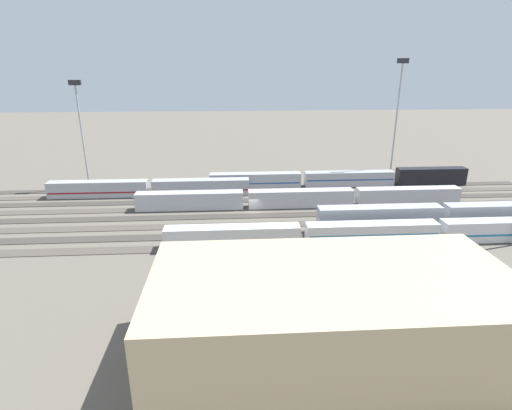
% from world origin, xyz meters
% --- Properties ---
extents(ground_plane, '(400.00, 400.00, 0.00)m').
position_xyz_m(ground_plane, '(0.00, 0.00, 0.00)').
color(ground_plane, '#60594F').
extents(track_bed_0, '(140.00, 2.80, 0.12)m').
position_xyz_m(track_bed_0, '(0.00, -17.50, 0.06)').
color(track_bed_0, '#3D3833').
rests_on(track_bed_0, ground_plane).
extents(track_bed_1, '(140.00, 2.80, 0.12)m').
position_xyz_m(track_bed_1, '(0.00, -12.50, 0.06)').
color(track_bed_1, '#4C443D').
rests_on(track_bed_1, ground_plane).
extents(track_bed_2, '(140.00, 2.80, 0.12)m').
position_xyz_m(track_bed_2, '(0.00, -7.50, 0.06)').
color(track_bed_2, '#3D3833').
rests_on(track_bed_2, ground_plane).
extents(track_bed_3, '(140.00, 2.80, 0.12)m').
position_xyz_m(track_bed_3, '(0.00, -2.50, 0.06)').
color(track_bed_3, '#4C443D').
rests_on(track_bed_3, ground_plane).
extents(track_bed_4, '(140.00, 2.80, 0.12)m').
position_xyz_m(track_bed_4, '(0.00, 2.50, 0.06)').
color(track_bed_4, '#3D3833').
rests_on(track_bed_4, ground_plane).
extents(track_bed_5, '(140.00, 2.80, 0.12)m').
position_xyz_m(track_bed_5, '(0.00, 7.50, 0.06)').
color(track_bed_5, '#4C443D').
rests_on(track_bed_5, ground_plane).
extents(track_bed_6, '(140.00, 2.80, 0.12)m').
position_xyz_m(track_bed_6, '(0.00, 12.50, 0.06)').
color(track_bed_6, '#3D3833').
rests_on(track_bed_6, ground_plane).
extents(track_bed_7, '(140.00, 2.80, 0.12)m').
position_xyz_m(track_bed_7, '(0.00, 17.50, 0.06)').
color(track_bed_7, '#4C443D').
rests_on(track_bed_7, ground_plane).
extents(train_on_track_0, '(66.40, 3.06, 4.40)m').
position_xyz_m(train_on_track_0, '(-23.55, -17.50, 2.10)').
color(train_on_track_0, black).
rests_on(train_on_track_0, ground_plane).
extents(train_on_track_1, '(47.20, 3.06, 3.80)m').
position_xyz_m(train_on_track_1, '(23.92, -12.50, 1.98)').
color(train_on_track_1, '#A8AAB2').
rests_on(train_on_track_1, ground_plane).
extents(train_on_track_6, '(47.20, 3.00, 5.00)m').
position_xyz_m(train_on_track_6, '(-34.82, 12.50, 2.62)').
color(train_on_track_6, '#A8AAB2').
rests_on(train_on_track_6, ground_plane).
extents(train_on_track_7, '(71.40, 3.06, 3.80)m').
position_xyz_m(train_on_track_7, '(-19.63, 17.50, 2.01)').
color(train_on_track_7, silver).
rests_on(train_on_track_7, ground_plane).
extents(train_on_track_3, '(71.40, 3.00, 3.80)m').
position_xyz_m(train_on_track_3, '(-10.59, -2.50, 2.02)').
color(train_on_track_3, '#B7BABF').
rests_on(train_on_track_3, ground_plane).
extents(light_mast_0, '(2.80, 0.70, 26.43)m').
position_xyz_m(light_mast_0, '(40.65, -20.05, 16.91)').
color(light_mast_0, '#9EA0A5').
rests_on(light_mast_0, ground_plane).
extents(light_mast_2, '(2.80, 0.70, 31.30)m').
position_xyz_m(light_mast_2, '(-37.91, -20.87, 19.55)').
color(light_mast_2, '#9EA0A5').
rests_on(light_mast_2, ground_plane).
extents(maintenance_shed, '(36.63, 17.78, 10.12)m').
position_xyz_m(maintenance_shed, '(-5.39, 45.57, 5.06)').
color(maintenance_shed, tan).
rests_on(maintenance_shed, ground_plane).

